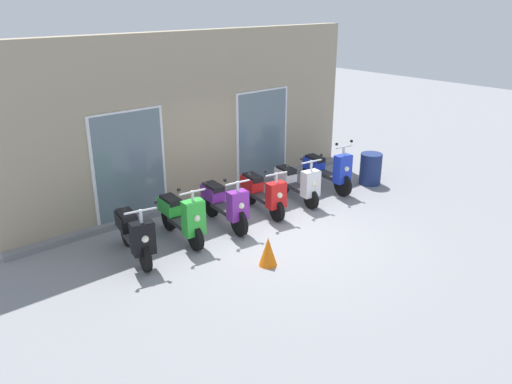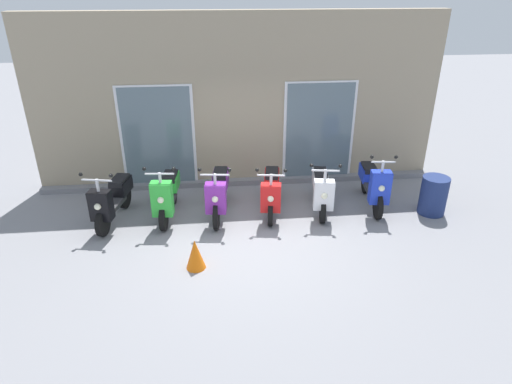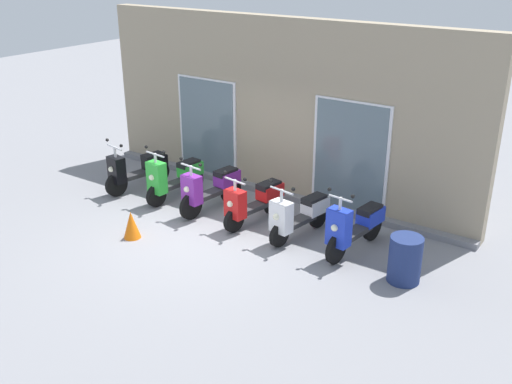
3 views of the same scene
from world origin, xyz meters
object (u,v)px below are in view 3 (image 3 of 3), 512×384
(scooter_black, at_px, (137,169))
(scooter_green, at_px, (174,177))
(traffic_cone, at_px, (131,225))
(scooter_blue, at_px, (355,226))
(trash_bin, at_px, (405,259))
(scooter_red, at_px, (254,201))
(scooter_white, at_px, (299,214))
(scooter_purple, at_px, (211,187))

(scooter_black, relative_size, scooter_green, 1.03)
(traffic_cone, bearing_deg, scooter_blue, 27.01)
(trash_bin, bearing_deg, scooter_red, 172.91)
(scooter_black, xyz_separation_m, scooter_white, (4.09, 0.04, -0.02))
(scooter_purple, distance_m, traffic_cone, 1.84)
(scooter_purple, bearing_deg, scooter_green, 178.92)
(scooter_green, distance_m, scooter_blue, 4.15)
(scooter_purple, xyz_separation_m, scooter_white, (2.06, -0.00, -0.04))
(scooter_purple, distance_m, scooter_blue, 3.15)
(scooter_red, xyz_separation_m, trash_bin, (3.19, -0.40, -0.08))
(traffic_cone, bearing_deg, trash_bin, 16.57)
(scooter_green, xyz_separation_m, trash_bin, (5.24, -0.40, -0.11))
(scooter_black, xyz_separation_m, scooter_red, (3.07, 0.05, -0.01))
(scooter_black, height_order, trash_bin, scooter_black)
(scooter_green, distance_m, scooter_white, 3.06)
(scooter_red, bearing_deg, trash_bin, -7.09)
(scooter_green, xyz_separation_m, scooter_purple, (1.00, -0.02, 0.01))
(scooter_blue, bearing_deg, scooter_purple, -179.02)
(scooter_purple, bearing_deg, scooter_red, 0.88)
(scooter_white, height_order, traffic_cone, scooter_white)
(scooter_green, relative_size, trash_bin, 2.01)
(scooter_green, relative_size, scooter_purple, 0.94)
(trash_bin, bearing_deg, scooter_purple, 174.86)
(scooter_black, distance_m, scooter_red, 3.07)
(scooter_blue, bearing_deg, scooter_white, -177.10)
(scooter_black, bearing_deg, trash_bin, -3.14)
(scooter_green, height_order, scooter_purple, scooter_green)
(scooter_purple, xyz_separation_m, scooter_red, (1.05, 0.02, -0.04))
(scooter_white, height_order, trash_bin, scooter_white)
(scooter_white, bearing_deg, scooter_purple, 179.96)
(scooter_black, bearing_deg, scooter_blue, 1.01)
(scooter_green, relative_size, scooter_red, 1.01)
(scooter_black, bearing_deg, traffic_cone, -47.55)
(scooter_black, distance_m, trash_bin, 6.28)
(scooter_purple, relative_size, scooter_red, 1.07)
(scooter_white, relative_size, traffic_cone, 2.95)
(scooter_green, distance_m, scooter_purple, 1.00)
(scooter_purple, height_order, trash_bin, scooter_purple)
(scooter_purple, xyz_separation_m, traffic_cone, (-0.44, -1.77, -0.24))
(scooter_green, relative_size, scooter_white, 1.01)
(scooter_black, height_order, traffic_cone, scooter_black)
(scooter_white, bearing_deg, scooter_green, 179.62)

